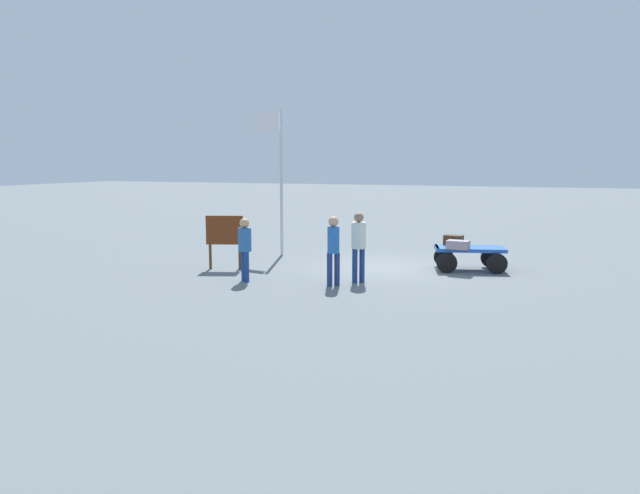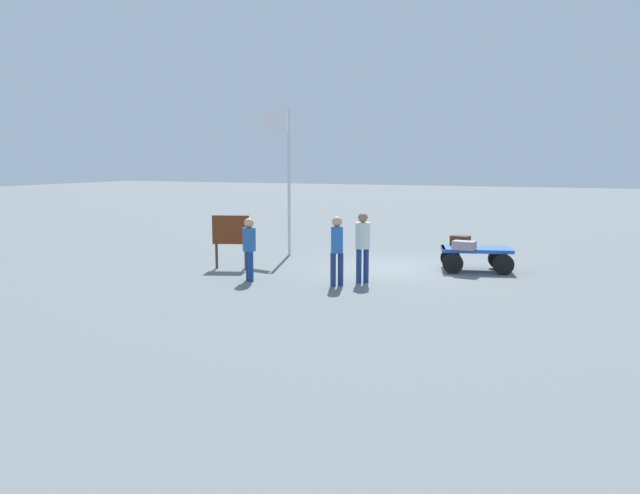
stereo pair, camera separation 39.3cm
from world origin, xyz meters
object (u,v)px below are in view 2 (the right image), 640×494
(luggage_cart, at_px, (475,254))
(worker_trailing, at_px, (363,241))
(flagpole, at_px, (285,167))
(signboard, at_px, (231,234))
(worker_lead, at_px, (337,246))
(suitcase_olive, at_px, (464,245))
(suitcase_tan, at_px, (460,240))
(worker_supervisor, at_px, (249,244))

(luggage_cart, xyz_separation_m, worker_trailing, (2.43, 2.87, 0.62))
(flagpole, height_order, signboard, flagpole)
(worker_lead, bearing_deg, suitcase_olive, -131.85)
(worker_lead, height_order, worker_trailing, worker_trailing)
(suitcase_tan, height_order, worker_trailing, worker_trailing)
(worker_lead, bearing_deg, luggage_cart, -129.51)
(worker_trailing, bearing_deg, worker_lead, 54.20)
(suitcase_olive, bearing_deg, worker_lead, 48.15)
(flagpole, bearing_deg, worker_supervisor, 103.91)
(luggage_cart, bearing_deg, suitcase_tan, -32.20)
(suitcase_olive, height_order, suitcase_tan, suitcase_tan)
(luggage_cart, relative_size, worker_supervisor, 1.32)
(worker_supervisor, height_order, signboard, worker_supervisor)
(flagpole, bearing_deg, suitcase_tan, 176.57)
(suitcase_olive, relative_size, worker_lead, 0.37)
(suitcase_tan, height_order, flagpole, flagpole)
(worker_trailing, relative_size, flagpole, 0.38)
(worker_supervisor, height_order, flagpole, flagpole)
(luggage_cart, bearing_deg, suitcase_olive, 66.37)
(luggage_cart, height_order, worker_trailing, worker_trailing)
(signboard, bearing_deg, luggage_cart, -160.61)
(worker_trailing, xyz_separation_m, signboard, (4.23, -0.53, -0.06))
(worker_supervisor, xyz_separation_m, flagpole, (1.10, -4.44, 1.95))
(suitcase_olive, distance_m, worker_trailing, 3.21)
(suitcase_olive, relative_size, flagpole, 0.13)
(worker_supervisor, bearing_deg, worker_trailing, -162.13)
(worker_lead, height_order, worker_supervisor, worker_lead)
(luggage_cart, height_order, signboard, signboard)
(luggage_cart, xyz_separation_m, signboard, (6.66, 2.34, 0.55))
(luggage_cart, xyz_separation_m, worker_supervisor, (5.25, 3.78, 0.50))
(flagpole, xyz_separation_m, signboard, (0.31, 3.01, -1.90))
(worker_lead, xyz_separation_m, signboard, (3.77, -1.17, 0.01))
(suitcase_tan, distance_m, signboard, 6.72)
(worker_supervisor, bearing_deg, worker_lead, -173.51)
(suitcase_olive, distance_m, signboard, 6.67)
(suitcase_olive, relative_size, suitcase_tan, 1.13)
(luggage_cart, distance_m, suitcase_olive, 0.67)
(signboard, bearing_deg, worker_trailing, 172.91)
(suitcase_tan, xyz_separation_m, flagpole, (5.85, -0.35, 2.11))
(flagpole, bearing_deg, luggage_cart, 174.03)
(worker_lead, bearing_deg, signboard, -17.21)
(worker_supervisor, bearing_deg, suitcase_tan, -139.28)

